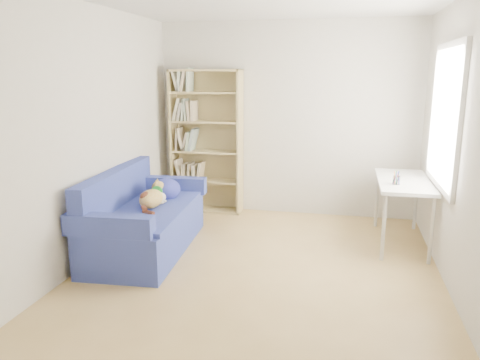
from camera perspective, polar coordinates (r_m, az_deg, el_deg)
name	(u,v)px	position (r m, az deg, el deg)	size (l,w,h in m)	color
ground	(260,268)	(4.80, 2.42, -10.62)	(4.00, 4.00, 0.00)	tan
room_shell	(272,104)	(4.43, 3.97, 9.24)	(3.54, 4.04, 2.62)	silver
sofa	(144,220)	(5.27, -11.67, -4.78)	(0.97, 1.85, 0.89)	navy
bookshelf	(207,148)	(6.52, -4.09, 3.96)	(0.98, 0.31, 1.97)	tan
desk	(403,186)	(5.56, 19.30, -0.70)	(0.57, 1.24, 0.75)	white
pen_cup	(396,179)	(5.29, 18.53, 0.09)	(0.08, 0.08, 0.15)	white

